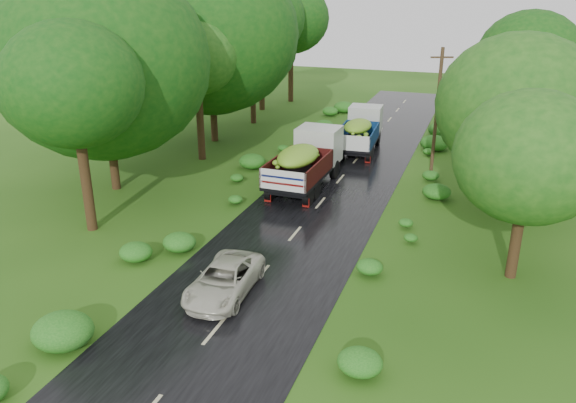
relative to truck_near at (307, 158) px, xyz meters
The scene contains 10 objects.
ground 14.42m from the truck_near, 84.18° to the right, with size 120.00×120.00×0.00m, color #1D450E.
road 9.50m from the truck_near, 81.08° to the right, with size 6.50×80.00×0.02m, color black.
road_lines 8.53m from the truck_near, 80.02° to the right, with size 0.12×69.60×0.00m.
truck_near is the anchor object (origin of this frame).
truck_far 8.06m from the truck_near, 81.55° to the left, with size 2.59×6.38×2.63m.
car 12.09m from the truck_near, 86.36° to the right, with size 1.90×4.12×1.14m, color beige.
utility_pole 8.06m from the truck_near, 36.95° to the left, with size 1.21×0.54×7.22m.
trees_left 12.38m from the truck_near, 143.69° to the left, with size 6.33×34.75×9.54m.
trees_right 12.97m from the truck_near, 30.37° to the left, with size 4.78×32.06×7.50m.
shrubs 1.94m from the truck_near, ahead, with size 11.90×44.00×0.70m.
Camera 1 is at (7.38, -13.63, 10.46)m, focal length 35.00 mm.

